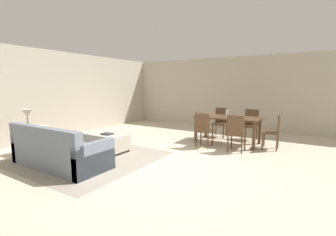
{
  "coord_description": "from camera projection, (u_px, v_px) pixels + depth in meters",
  "views": [
    {
      "loc": [
        2.4,
        -3.94,
        1.64
      ],
      "look_at": [
        -0.64,
        0.99,
        0.83
      ],
      "focal_mm": 25.08,
      "sensor_mm": 36.0,
      "label": 1
    }
  ],
  "objects": [
    {
      "name": "area_rug",
      "position": [
        87.0,
        157.0,
        5.38
      ],
      "size": [
        3.0,
        2.8,
        0.01
      ],
      "primitive_type": "cube",
      "color": "gray",
      "rests_on": "ground_plane"
    },
    {
      "name": "dining_chair_far_right",
      "position": [
        251.0,
        123.0,
        7.08
      ],
      "size": [
        0.43,
        0.43,
        0.92
      ],
      "color": "#513823",
      "rests_on": "ground_plane"
    },
    {
      "name": "book_on_ottoman",
      "position": [
        107.0,
        134.0,
        5.77
      ],
      "size": [
        0.28,
        0.22,
        0.03
      ],
      "primitive_type": "cube",
      "rotation": [
        0.0,
        0.0,
        0.1
      ],
      "color": "#333338",
      "rests_on": "ottoman_table"
    },
    {
      "name": "vase_centerpiece",
      "position": [
        227.0,
        113.0,
        6.59
      ],
      "size": [
        0.09,
        0.09,
        0.2
      ],
      "primitive_type": "cylinder",
      "color": "silver",
      "rests_on": "dining_table"
    },
    {
      "name": "side_table",
      "position": [
        29.0,
        136.0,
        5.59
      ],
      "size": [
        0.4,
        0.4,
        0.56
      ],
      "color": "olive",
      "rests_on": "ground_plane"
    },
    {
      "name": "wall_back",
      "position": [
        238.0,
        93.0,
        8.82
      ],
      "size": [
        9.0,
        0.12,
        2.7
      ],
      "primitive_type": "cube",
      "color": "#BCB2A0",
      "rests_on": "ground_plane"
    },
    {
      "name": "dining_table",
      "position": [
        228.0,
        120.0,
        6.63
      ],
      "size": [
        1.73,
        0.87,
        0.76
      ],
      "color": "#513823",
      "rests_on": "ground_plane"
    },
    {
      "name": "table_lamp",
      "position": [
        27.0,
        114.0,
        5.51
      ],
      "size": [
        0.26,
        0.26,
        0.52
      ],
      "color": "brown",
      "rests_on": "side_table"
    },
    {
      "name": "wall_left",
      "position": [
        55.0,
        95.0,
        7.37
      ],
      "size": [
        0.12,
        11.0,
        2.7
      ],
      "primitive_type": "cube",
      "color": "#BCB2A0",
      "rests_on": "ground_plane"
    },
    {
      "name": "ground_plane",
      "position": [
        169.0,
        166.0,
        4.79
      ],
      "size": [
        10.8,
        10.8,
        0.0
      ],
      "primitive_type": "plane",
      "color": "beige"
    },
    {
      "name": "dining_chair_far_left",
      "position": [
        221.0,
        120.0,
        7.54
      ],
      "size": [
        0.42,
        0.42,
        0.92
      ],
      "color": "#513823",
      "rests_on": "ground_plane"
    },
    {
      "name": "dining_chair_near_left",
      "position": [
        203.0,
        128.0,
        6.19
      ],
      "size": [
        0.41,
        0.41,
        0.92
      ],
      "color": "#513823",
      "rests_on": "ground_plane"
    },
    {
      "name": "dining_chair_head_east",
      "position": [
        275.0,
        129.0,
        6.0
      ],
      "size": [
        0.41,
        0.41,
        0.92
      ],
      "color": "#513823",
      "rests_on": "ground_plane"
    },
    {
      "name": "dining_chair_near_right",
      "position": [
        236.0,
        131.0,
        5.77
      ],
      "size": [
        0.41,
        0.41,
        0.92
      ],
      "color": "#513823",
      "rests_on": "ground_plane"
    },
    {
      "name": "couch",
      "position": [
        59.0,
        152.0,
        4.77
      ],
      "size": [
        2.14,
        0.89,
        0.86
      ],
      "color": "slate",
      "rests_on": "ground_plane"
    },
    {
      "name": "ottoman_table",
      "position": [
        107.0,
        141.0,
        5.87
      ],
      "size": [
        1.08,
        0.59,
        0.44
      ],
      "color": "#B7AD9E",
      "rests_on": "ground_plane"
    }
  ]
}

